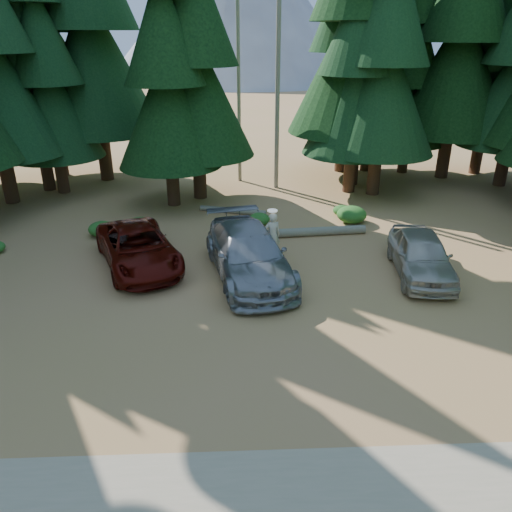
% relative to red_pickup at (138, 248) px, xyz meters
% --- Properties ---
extents(ground, '(160.00, 160.00, 0.00)m').
position_rel_red_pickup_xyz_m(ground, '(5.09, -4.45, -0.73)').
color(ground, '#AD8849').
rests_on(ground, ground).
extents(forest_belt_north, '(36.00, 7.00, 22.00)m').
position_rel_red_pickup_xyz_m(forest_belt_north, '(5.09, 10.55, -0.73)').
color(forest_belt_north, black).
rests_on(forest_belt_north, ground).
extents(snag_front, '(0.24, 0.24, 12.00)m').
position_rel_red_pickup_xyz_m(snag_front, '(5.89, 10.05, 5.27)').
color(snag_front, '#6F6858').
rests_on(snag_front, ground).
extents(snag_back, '(0.20, 0.20, 10.00)m').
position_rel_red_pickup_xyz_m(snag_back, '(3.89, 11.55, 4.27)').
color(snag_back, '#6F6858').
rests_on(snag_back, ground).
extents(mountain_peak, '(48.00, 50.00, 28.00)m').
position_rel_red_pickup_xyz_m(mountain_peak, '(2.50, 83.79, 11.98)').
color(mountain_peak, gray).
rests_on(mountain_peak, ground).
extents(red_pickup, '(4.20, 5.77, 1.46)m').
position_rel_red_pickup_xyz_m(red_pickup, '(0.00, 0.00, 0.00)').
color(red_pickup, '#520C07').
rests_on(red_pickup, ground).
extents(silver_minivan_center, '(3.55, 6.27, 1.71)m').
position_rel_red_pickup_xyz_m(silver_minivan_center, '(4.04, -1.05, 0.13)').
color(silver_minivan_center, '#95989C').
rests_on(silver_minivan_center, ground).
extents(silver_minivan_right, '(2.31, 4.68, 1.54)m').
position_rel_red_pickup_xyz_m(silver_minivan_right, '(10.13, -1.17, 0.04)').
color(silver_minivan_right, beige).
rests_on(silver_minivan_right, ground).
extents(frisbee_player, '(0.70, 0.55, 1.78)m').
position_rel_red_pickup_xyz_m(frisbee_player, '(4.90, -0.43, 0.58)').
color(frisbee_player, beige).
rests_on(frisbee_player, ground).
extents(log_left, '(3.62, 1.01, 0.26)m').
position_rel_red_pickup_xyz_m(log_left, '(4.77, 2.55, -0.60)').
color(log_left, '#6F6858').
rests_on(log_left, ground).
extents(log_mid, '(3.20, 1.22, 0.27)m').
position_rel_red_pickup_xyz_m(log_mid, '(3.47, 5.74, -0.59)').
color(log_mid, '#6F6858').
rests_on(log_mid, ground).
extents(log_right, '(5.71, 0.88, 0.36)m').
position_rel_red_pickup_xyz_m(log_right, '(6.33, 2.67, -0.55)').
color(log_right, '#6F6858').
rests_on(log_right, ground).
extents(shrub_far_left, '(1.11, 1.11, 0.61)m').
position_rel_red_pickup_xyz_m(shrub_far_left, '(-2.12, 3.12, -0.42)').
color(shrub_far_left, '#27621D').
rests_on(shrub_far_left, ground).
extents(shrub_left, '(1.10, 1.10, 0.60)m').
position_rel_red_pickup_xyz_m(shrub_left, '(-0.58, 3.59, -0.43)').
color(shrub_left, '#27621D').
rests_on(shrub_left, ground).
extents(shrub_center_left, '(0.96, 0.96, 0.53)m').
position_rel_red_pickup_xyz_m(shrub_center_left, '(4.66, 4.16, -0.47)').
color(shrub_center_left, '#27621D').
rests_on(shrub_center_left, ground).
extents(shrub_center_right, '(0.89, 0.89, 0.49)m').
position_rel_red_pickup_xyz_m(shrub_center_right, '(4.21, 3.81, -0.48)').
color(shrub_center_right, '#27621D').
rests_on(shrub_center_right, ground).
extents(shrub_right, '(0.88, 0.88, 0.48)m').
position_rel_red_pickup_xyz_m(shrub_right, '(8.65, 5.23, -0.49)').
color(shrub_right, '#27621D').
rests_on(shrub_right, ground).
extents(shrub_far_right, '(1.35, 1.35, 0.74)m').
position_rel_red_pickup_xyz_m(shrub_far_right, '(8.89, 4.29, -0.36)').
color(shrub_far_right, '#27621D').
rests_on(shrub_far_right, ground).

